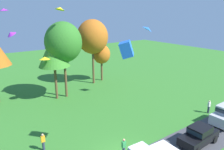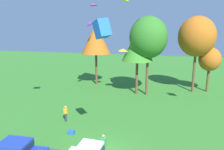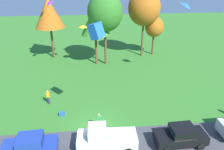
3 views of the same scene
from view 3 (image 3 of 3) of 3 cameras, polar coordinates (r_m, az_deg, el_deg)
ground_plane at (r=21.50m, az=-4.04°, el=-14.21°), size 120.00×120.00×0.00m
pavement_strip at (r=19.88m, az=-3.80°, el=-18.10°), size 36.00×4.40×0.06m
car_sedan_far_end at (r=19.62m, az=-20.65°, el=-16.79°), size 4.49×2.15×1.84m
car_pickup_mid_row at (r=19.01m, az=-1.92°, el=-16.08°), size 5.07×2.21×2.14m
car_sedan_by_flagpole at (r=20.23m, az=17.58°, el=-14.76°), size 4.47×2.09×1.84m
person_beside_suv at (r=25.72m, az=-16.31°, el=-5.55°), size 0.36×0.24×1.71m
person_watching_sky at (r=21.13m, az=-3.43°, el=-11.96°), size 0.36×0.24×1.71m
tree_right_of_center at (r=37.55m, az=-16.18°, el=15.35°), size 4.76×4.76×10.05m
tree_far_left at (r=33.66m, az=-4.41°, el=14.09°), size 4.39×4.39×9.26m
tree_center_back at (r=33.39m, az=-1.83°, el=16.01°), size 5.24×5.24×11.06m
tree_lone_near at (r=37.47m, az=8.42°, el=16.91°), size 5.27×5.27×11.13m
tree_left_of_center at (r=39.20m, az=11.00°, el=12.17°), size 3.17×3.17×6.68m
cooler_box at (r=23.77m, az=-12.97°, el=-9.87°), size 0.56×0.40×0.40m
kite_delta_over_trees at (r=30.33m, az=-16.05°, el=17.73°), size 1.18×1.15×0.80m
kite_diamond_low_drifter at (r=27.88m, az=18.95°, el=16.93°), size 1.37×1.25×0.80m
kite_delta_high_right at (r=32.37m, az=-7.54°, el=12.53°), size 1.76×1.77×0.44m
kite_box_mid_center at (r=17.16m, az=-4.16°, el=11.41°), size 1.47×1.34×1.45m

